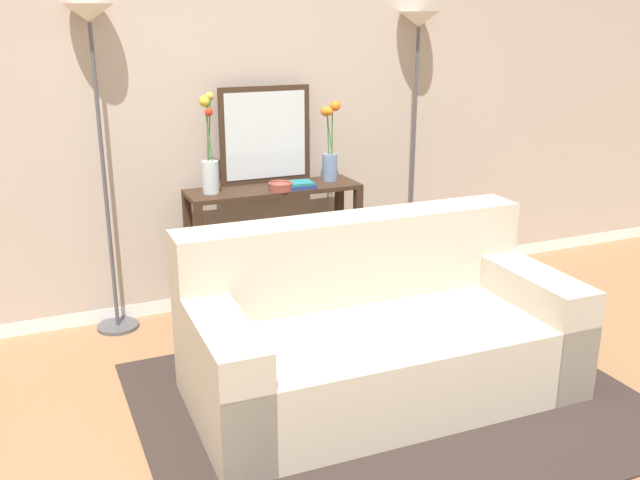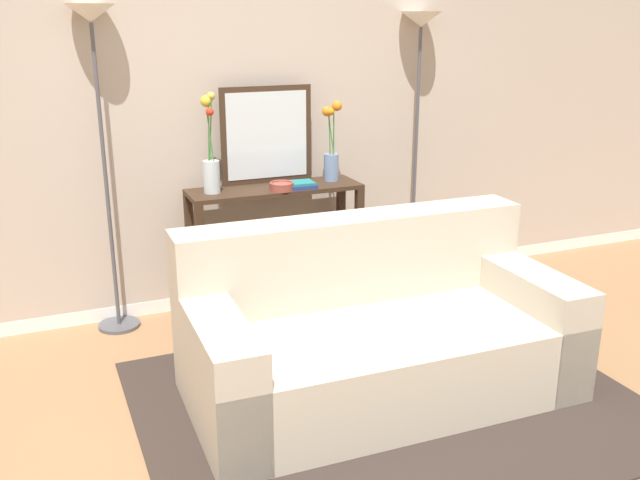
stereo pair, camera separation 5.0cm
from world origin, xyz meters
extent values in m
cube|color=#936B47|center=(0.00, 0.00, -0.01)|extent=(16.00, 16.00, 0.02)
cube|color=white|center=(0.00, 2.12, 0.04)|extent=(12.00, 0.15, 0.09)
cube|color=#B7A899|center=(0.00, 2.12, 1.43)|extent=(12.00, 0.14, 2.68)
cube|color=#332823|center=(0.41, 0.43, 0.01)|extent=(2.47, 1.94, 0.01)
cube|color=#BCB29E|center=(0.41, 0.53, 0.21)|extent=(1.97, 1.01, 0.42)
cube|color=#BCB29E|center=(0.42, 0.88, 0.65)|extent=(1.96, 0.30, 0.46)
cube|color=#BCB29E|center=(-0.45, 0.54, 0.30)|extent=(0.26, 0.98, 0.60)
cube|color=#BCB29E|center=(1.27, 0.51, 0.30)|extent=(0.26, 0.98, 0.60)
cube|color=#382619|center=(0.29, 1.80, 0.84)|extent=(1.12, 0.34, 0.03)
cube|color=#382619|center=(0.29, 1.80, 0.15)|extent=(1.03, 0.29, 0.01)
cube|color=#382619|center=(-0.24, 1.65, 0.41)|extent=(0.05, 0.05, 0.82)
cube|color=#382619|center=(0.83, 1.65, 0.41)|extent=(0.05, 0.05, 0.82)
cube|color=#382619|center=(-0.24, 1.95, 0.41)|extent=(0.05, 0.05, 0.82)
cube|color=#382619|center=(0.83, 1.95, 0.41)|extent=(0.05, 0.05, 0.82)
cylinder|color=#4C4C51|center=(-0.73, 1.93, 0.01)|extent=(0.26, 0.26, 0.02)
cylinder|color=#4C4C51|center=(-0.73, 1.93, 0.94)|extent=(0.02, 0.02, 1.84)
cone|color=silver|center=(-0.73, 1.93, 1.91)|extent=(0.28, 0.28, 0.10)
cylinder|color=#4C4C51|center=(1.40, 1.93, 0.01)|extent=(0.26, 0.26, 0.02)
cylinder|color=#4C4C51|center=(1.40, 1.93, 0.92)|extent=(0.02, 0.02, 1.80)
cone|color=silver|center=(1.40, 1.93, 1.88)|extent=(0.28, 0.28, 0.10)
cube|color=#382619|center=(0.29, 1.94, 1.16)|extent=(0.61, 0.02, 0.62)
cube|color=silver|center=(0.29, 1.93, 1.16)|extent=(0.54, 0.01, 0.55)
cylinder|color=silver|center=(-0.12, 1.80, 0.95)|extent=(0.10, 0.10, 0.20)
cylinder|color=#3D7538|center=(-0.10, 1.81, 1.24)|extent=(0.03, 0.03, 0.39)
sphere|color=gold|center=(-0.09, 1.83, 1.44)|extent=(0.05, 0.05, 0.05)
cylinder|color=#3D7538|center=(-0.12, 1.79, 1.20)|extent=(0.03, 0.01, 0.30)
sphere|color=red|center=(-0.12, 1.77, 1.35)|extent=(0.05, 0.05, 0.05)
cylinder|color=#3D7538|center=(-0.12, 1.82, 1.23)|extent=(0.02, 0.01, 0.36)
sphere|color=gold|center=(-0.12, 1.84, 1.41)|extent=(0.07, 0.07, 0.07)
cylinder|color=#6B84AD|center=(0.70, 1.83, 0.94)|extent=(0.10, 0.10, 0.18)
cylinder|color=#3D7538|center=(0.69, 1.83, 1.17)|extent=(0.01, 0.03, 0.28)
sphere|color=orange|center=(0.67, 1.83, 1.31)|extent=(0.07, 0.07, 0.07)
cylinder|color=#3D7538|center=(0.72, 1.83, 1.19)|extent=(0.02, 0.03, 0.31)
sphere|color=orange|center=(0.74, 1.82, 1.34)|extent=(0.07, 0.07, 0.07)
cylinder|color=#3D7538|center=(0.69, 1.82, 1.17)|extent=(0.04, 0.03, 0.28)
sphere|color=orange|center=(0.68, 1.80, 1.31)|extent=(0.05, 0.05, 0.05)
cylinder|color=brown|center=(0.30, 1.70, 0.87)|extent=(0.15, 0.15, 0.04)
torus|color=brown|center=(0.30, 1.70, 0.90)|extent=(0.15, 0.15, 0.01)
cube|color=navy|center=(0.44, 1.72, 0.86)|extent=(0.19, 0.16, 0.03)
cube|color=#1E7075|center=(0.44, 1.71, 0.88)|extent=(0.18, 0.16, 0.01)
cube|color=#BC3328|center=(-0.14, 1.80, 0.05)|extent=(0.05, 0.16, 0.10)
cube|color=#236033|center=(-0.09, 1.80, 0.06)|extent=(0.05, 0.15, 0.12)
cube|color=#2D2D33|center=(-0.05, 1.80, 0.06)|extent=(0.03, 0.16, 0.12)
cube|color=silver|center=(0.00, 1.80, 0.06)|extent=(0.06, 0.17, 0.12)
cube|color=tan|center=(0.04, 1.80, 0.05)|extent=(0.03, 0.16, 0.10)
cube|color=gold|center=(0.08, 1.80, 0.05)|extent=(0.05, 0.13, 0.11)
cube|color=navy|center=(0.12, 1.80, 0.05)|extent=(0.03, 0.14, 0.10)
camera|label=1|loc=(-1.20, -2.37, 1.90)|focal=39.73mm
camera|label=2|loc=(-1.15, -2.39, 1.90)|focal=39.73mm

